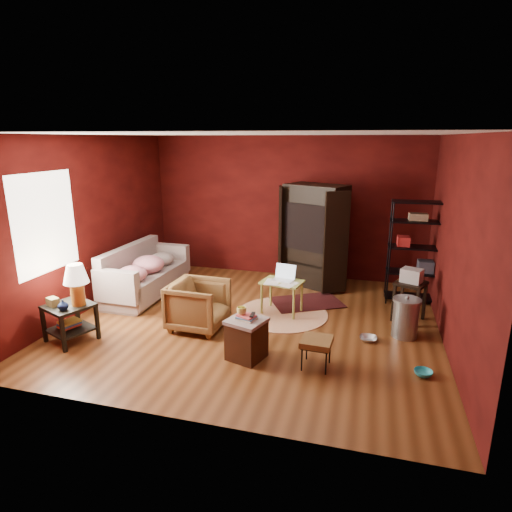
{
  "coord_description": "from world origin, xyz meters",
  "views": [
    {
      "loc": [
        1.66,
        -5.89,
        2.74
      ],
      "look_at": [
        0.0,
        0.2,
        1.0
      ],
      "focal_mm": 30.0,
      "sensor_mm": 36.0,
      "label": 1
    }
  ],
  "objects_px": {
    "laptop_desk": "(282,284)",
    "tv_armoire": "(314,234)",
    "armchair": "(199,303)",
    "sofa": "(145,275)",
    "side_table": "(73,296)",
    "wire_shelving": "(416,248)",
    "hamper": "(247,338)"
  },
  "relations": [
    {
      "from": "armchair",
      "to": "laptop_desk",
      "type": "height_order",
      "value": "armchair"
    },
    {
      "from": "side_table",
      "to": "laptop_desk",
      "type": "distance_m",
      "value": 3.09
    },
    {
      "from": "side_table",
      "to": "tv_armoire",
      "type": "distance_m",
      "value": 4.32
    },
    {
      "from": "side_table",
      "to": "laptop_desk",
      "type": "bearing_deg",
      "value": 33.75
    },
    {
      "from": "laptop_desk",
      "to": "wire_shelving",
      "type": "xyz_separation_m",
      "value": [
        2.06,
        1.06,
        0.48
      ]
    },
    {
      "from": "side_table",
      "to": "tv_armoire",
      "type": "bearing_deg",
      "value": 48.65
    },
    {
      "from": "armchair",
      "to": "laptop_desk",
      "type": "relative_size",
      "value": 1.01
    },
    {
      "from": "wire_shelving",
      "to": "laptop_desk",
      "type": "bearing_deg",
      "value": -155.37
    },
    {
      "from": "laptop_desk",
      "to": "tv_armoire",
      "type": "xyz_separation_m",
      "value": [
        0.28,
        1.52,
        0.52
      ]
    },
    {
      "from": "armchair",
      "to": "sofa",
      "type": "bearing_deg",
      "value": 56.25
    },
    {
      "from": "sofa",
      "to": "side_table",
      "type": "xyz_separation_m",
      "value": [
        -0.03,
        -1.88,
        0.29
      ]
    },
    {
      "from": "armchair",
      "to": "tv_armoire",
      "type": "height_order",
      "value": "tv_armoire"
    },
    {
      "from": "side_table",
      "to": "laptop_desk",
      "type": "xyz_separation_m",
      "value": [
        2.57,
        1.72,
        -0.18
      ]
    },
    {
      "from": "side_table",
      "to": "tv_armoire",
      "type": "xyz_separation_m",
      "value": [
        2.85,
        3.24,
        0.34
      ]
    },
    {
      "from": "wire_shelving",
      "to": "tv_armoire",
      "type": "bearing_deg",
      "value": 162.92
    },
    {
      "from": "hamper",
      "to": "wire_shelving",
      "type": "xyz_separation_m",
      "value": [
        2.19,
        2.64,
        0.68
      ]
    },
    {
      "from": "hamper",
      "to": "laptop_desk",
      "type": "distance_m",
      "value": 1.6
    },
    {
      "from": "armchair",
      "to": "tv_armoire",
      "type": "bearing_deg",
      "value": -27.49
    },
    {
      "from": "hamper",
      "to": "wire_shelving",
      "type": "relative_size",
      "value": 0.35
    },
    {
      "from": "side_table",
      "to": "wire_shelving",
      "type": "height_order",
      "value": "wire_shelving"
    },
    {
      "from": "wire_shelving",
      "to": "side_table",
      "type": "bearing_deg",
      "value": -151.66
    },
    {
      "from": "hamper",
      "to": "tv_armoire",
      "type": "relative_size",
      "value": 0.32
    },
    {
      "from": "sofa",
      "to": "wire_shelving",
      "type": "relative_size",
      "value": 1.09
    },
    {
      "from": "side_table",
      "to": "hamper",
      "type": "relative_size",
      "value": 1.8
    },
    {
      "from": "sofa",
      "to": "laptop_desk",
      "type": "height_order",
      "value": "laptop_desk"
    },
    {
      "from": "sofa",
      "to": "side_table",
      "type": "height_order",
      "value": "side_table"
    },
    {
      "from": "tv_armoire",
      "to": "wire_shelving",
      "type": "bearing_deg",
      "value": 9.42
    },
    {
      "from": "sofa",
      "to": "hamper",
      "type": "relative_size",
      "value": 3.1
    },
    {
      "from": "side_table",
      "to": "laptop_desk",
      "type": "height_order",
      "value": "side_table"
    },
    {
      "from": "laptop_desk",
      "to": "tv_armoire",
      "type": "relative_size",
      "value": 0.41
    },
    {
      "from": "side_table",
      "to": "hamper",
      "type": "distance_m",
      "value": 2.47
    },
    {
      "from": "wire_shelving",
      "to": "hamper",
      "type": "bearing_deg",
      "value": -132.31
    }
  ]
}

